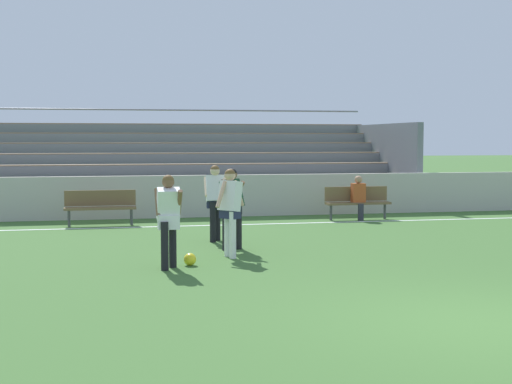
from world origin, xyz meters
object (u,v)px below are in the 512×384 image
Objects in this scene: bleacher_stand at (124,163)px; soccer_ball at (190,259)px; bench_far_left at (357,200)px; spectator_seated at (359,194)px; bench_far_right at (100,204)px; player_white_trailing_run at (168,213)px; player_white_pressing_high at (230,205)px; player_white_challenging at (215,196)px; player_dark_overlapping at (232,202)px.

bleacher_stand is 11.39m from soccer_ball.
spectator_seated reaches higher than bench_far_left.
player_white_trailing_run is at bearing -79.48° from bench_far_right.
player_white_pressing_high is 1.41m from soccer_ball.
player_white_challenging is at bearing -54.11° from bench_far_right.
bleacher_stand is at bearing 92.40° from player_white_trailing_run.
spectator_seated reaches higher than bench_far_right.
bench_far_right is 4.23m from player_white_challenging.
player_dark_overlapping is at bearing 77.90° from player_white_pressing_high.
player_white_pressing_high is 1.03× the size of player_white_trailing_run.
bench_far_right is at bearing 113.71° from player_white_pressing_high.
bleacher_stand is 10.70m from player_white_pressing_high.
player_white_challenging is (2.47, -3.41, 0.44)m from bench_far_right.
bench_far_right is at bearing 125.89° from player_white_challenging.
player_dark_overlapping is at bearing 52.72° from player_white_trailing_run.
player_white_trailing_run is 0.99× the size of player_dark_overlapping.
player_white_trailing_run is at bearing -127.28° from player_dark_overlapping.
bench_far_right is 1.49× the size of spectator_seated.
bleacher_stand reaches higher than player_white_pressing_high.
bench_far_right is 1.00× the size of bench_far_left.
spectator_seated is at bearing -90.00° from bench_far_left.
player_white_challenging reaches higher than soccer_ball.
bench_far_left is at bearing -38.98° from bleacher_stand.
soccer_ball is at bearing 31.99° from player_white_trailing_run.
soccer_ball is at bearing -85.59° from bleacher_stand.
bench_far_right is 1.10× the size of player_dark_overlapping.
bleacher_stand is at bearing 101.67° from player_white_challenging.
spectator_seated is 0.74× the size of player_dark_overlapping.
bleacher_stand is at bearing 141.02° from bench_far_left.
player_white_trailing_run reaches higher than soccer_ball.
player_white_pressing_high is (-4.49, -5.54, 0.44)m from bench_far_left.
player_white_challenging is (-4.46, -3.29, 0.28)m from spectator_seated.
bench_far_left is 8.18× the size of soccer_ball.
soccer_ball is (-5.33, -6.26, -0.44)m from bench_far_left.
bench_far_left is (6.93, 0.00, 0.00)m from bench_far_right.
player_white_challenging is at bearing -142.63° from bench_far_left.
player_white_challenging is 3.11m from soccer_ball.
spectator_seated is (6.93, -0.12, 0.16)m from bench_far_right.
bleacher_stand reaches higher than player_white_challenging.
player_white_pressing_high is at bearing -129.65° from spectator_seated.
player_dark_overlapping reaches higher than bench_far_right.
player_white_pressing_high is 1.02× the size of player_dark_overlapping.
player_white_challenging is (1.74, -8.42, -0.45)m from bleacher_stand.
player_white_challenging reaches higher than bench_far_left.
bleacher_stand reaches higher than player_dark_overlapping.
player_white_pressing_high is at bearing -102.10° from player_dark_overlapping.
player_white_trailing_run is (1.21, -6.50, 0.41)m from bench_far_right.
soccer_ball is (1.60, -6.26, -0.44)m from bench_far_right.
player_dark_overlapping is at bearing -133.55° from spectator_seated.
spectator_seated is (0.00, -0.12, 0.16)m from bench_far_left.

